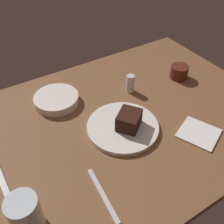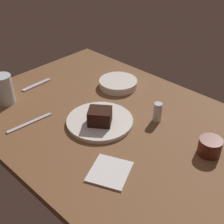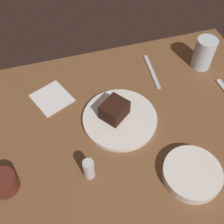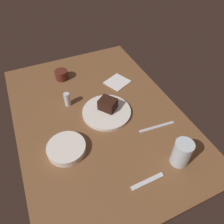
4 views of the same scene
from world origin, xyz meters
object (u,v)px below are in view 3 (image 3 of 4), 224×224
dessert_plate (120,119)px  butter_knife (152,71)px  water_glass (204,53)px  coffee_cup (4,183)px  chocolate_cake_slice (114,110)px  folded_napkin (52,98)px  side_bowl (192,174)px  salt_shaker (89,169)px

dessert_plate → butter_knife: bearing=44.4°
water_glass → coffee_cup: size_ratio=1.60×
chocolate_cake_slice → water_glass: (41.48, 15.80, 1.73)cm
chocolate_cake_slice → folded_napkin: bearing=142.7°
dessert_plate → butter_knife: (19.50, 19.11, -0.57)cm
chocolate_cake_slice → side_bowl: chocolate_cake_slice is taller
butter_knife → folded_napkin: folded_napkin is taller
folded_napkin → dessert_plate: bearing=-37.5°
side_bowl → coffee_cup: 55.12cm
dessert_plate → coffee_cup: bearing=-160.8°
dessert_plate → salt_shaker: salt_shaker is taller
coffee_cup → butter_knife: bearing=29.1°
dessert_plate → salt_shaker: size_ratio=3.32×
water_glass → butter_knife: 21.33cm
salt_shaker → water_glass: water_glass is taller
dessert_plate → side_bowl: (14.40, -25.98, 0.85)cm
side_bowl → butter_knife: bearing=83.5°
chocolate_cake_slice → water_glass: bearing=20.9°
coffee_cup → folded_napkin: (18.00, 30.05, -2.58)cm
coffee_cup → side_bowl: bearing=-12.9°
salt_shaker → butter_knife: (34.38, 35.98, -3.58)cm
dessert_plate → chocolate_cake_slice: size_ratio=3.01×
side_bowl → butter_knife: side_bowl is taller
chocolate_cake_slice → salt_shaker: 22.58cm
dessert_plate → folded_napkin: 26.88cm
dessert_plate → side_bowl: size_ratio=1.46×
folded_napkin → coffee_cup: bearing=-120.9°
dessert_plate → chocolate_cake_slice: 4.33cm
folded_napkin → salt_shaker: bearing=-79.1°
water_glass → folded_napkin: bearing=-179.2°
chocolate_cake_slice → coffee_cup: bearing=-158.2°
butter_knife → dessert_plate: bearing=139.1°
water_glass → coffee_cup: 85.03cm
chocolate_cake_slice → water_glass: water_glass is taller
salt_shaker → water_glass: 64.52cm
salt_shaker → butter_knife: salt_shaker is taller
dessert_plate → salt_shaker: (-14.88, -16.87, 3.01)cm
side_bowl → coffee_cup: coffee_cup is taller
salt_shaker → folded_napkin: (-6.43, 33.25, -3.53)cm
coffee_cup → folded_napkin: 35.12cm
chocolate_cake_slice → folded_napkin: chocolate_cake_slice is taller
butter_knife → water_glass: bearing=-90.7°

